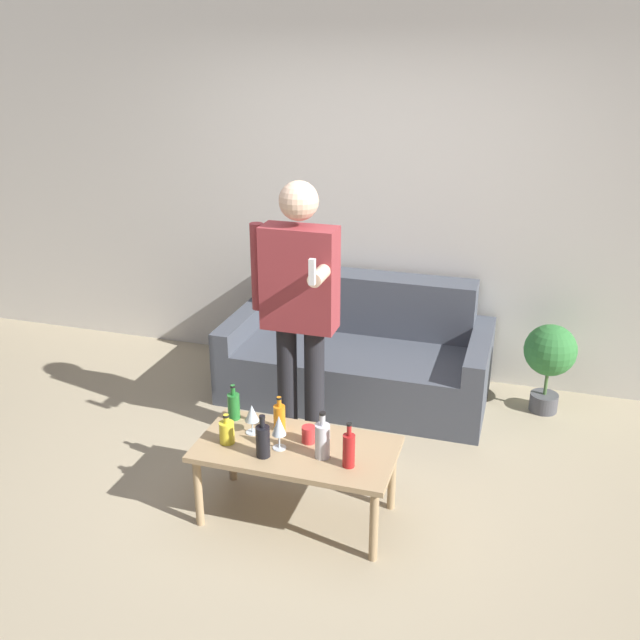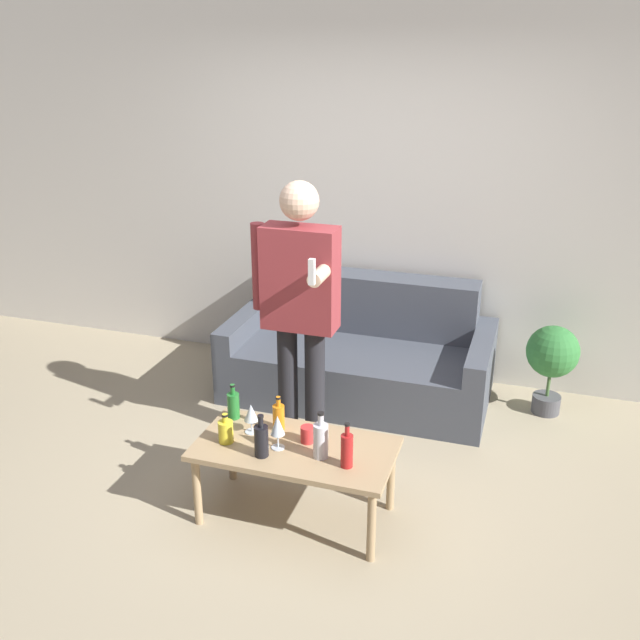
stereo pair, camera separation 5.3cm
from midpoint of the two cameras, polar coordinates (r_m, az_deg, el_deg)
The scene contains 15 objects.
ground_plane at distance 4.06m, azimuth -2.50°, elevation -14.91°, with size 16.00×16.00×0.00m, color tan.
wall_back at distance 5.24m, azimuth 4.79°, elevation 9.91°, with size 8.00×0.06×2.70m.
couch at distance 5.14m, azimuth 3.54°, elevation -2.82°, with size 1.85×0.91×0.81m.
coffee_table at distance 3.79m, azimuth -1.60°, elevation -10.70°, with size 1.04×0.54×0.43m.
bottle_orange at distance 3.56m, azimuth 2.60°, elevation -10.31°, with size 0.06×0.06×0.24m.
bottle_green at distance 3.89m, azimuth -2.94°, elevation -7.70°, with size 0.06×0.06×0.20m.
bottle_dark at distance 4.01m, azimuth -6.57°, elevation -6.75°, with size 0.07×0.07×0.21m.
bottle_yellow at distance 3.66m, azimuth -4.30°, elevation -9.54°, with size 0.07×0.07×0.23m.
bottle_red at distance 3.80m, azimuth -7.15°, elevation -8.79°, with size 0.08×0.08×0.17m.
bottle_clear at distance 3.63m, azimuth 0.48°, elevation -9.55°, with size 0.08×0.08×0.26m.
wine_glass_near at distance 3.85m, azimuth -5.14°, elevation -7.46°, with size 0.08×0.08×0.17m.
wine_glass_far at distance 3.69m, azimuth -3.06°, elevation -8.46°, with size 0.07×0.07×0.19m.
cup_on_table at distance 3.78m, azimuth -0.61°, elevation -9.13°, with size 0.07×0.07×0.09m.
person_standing_front at distance 4.16m, azimuth -1.30°, elevation 1.64°, with size 0.52×0.44×1.69m.
potted_plant at distance 5.04m, azimuth 18.37°, elevation -2.80°, with size 0.35×0.35×0.63m.
Camera 2 is at (1.19, -3.03, 2.42)m, focal length 40.00 mm.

